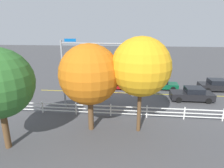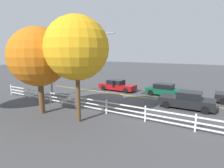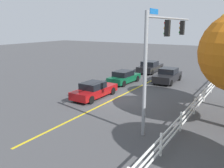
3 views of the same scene
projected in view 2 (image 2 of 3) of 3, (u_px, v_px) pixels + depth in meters
The scene contains 9 objects.
ground_plane at pixel (115, 94), 21.67m from camera, with size 120.00×120.00×0.00m, color #444447.
lane_center_stripe at pixel (147, 98), 19.65m from camera, with size 28.00×0.16×0.01m, color gold.
signal_assembly at pixel (67, 52), 18.06m from camera, with size 7.94×0.38×6.81m.
car_0 at pixel (165, 90), 20.61m from camera, with size 4.32×1.94×1.34m.
car_1 at pixel (117, 86), 23.27m from camera, with size 4.68×1.87×1.36m.
car_3 at pixel (187, 100), 15.93m from camera, with size 4.53×2.00×1.50m.
white_rail_fence at pixel (106, 106), 14.55m from camera, with size 26.10×0.10×1.15m.
tree_0 at pixel (77, 48), 12.18m from camera, with size 4.32×4.32×7.28m.
tree_2 at pixel (39, 57), 14.07m from camera, with size 4.54×4.54×6.77m.
Camera 2 is at (-10.57, 18.32, 4.89)m, focal length 29.46 mm.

